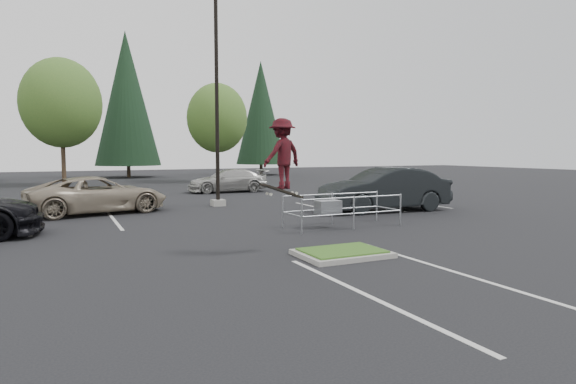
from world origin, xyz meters
name	(u,v)px	position (x,y,z in m)	size (l,w,h in m)	color
ground	(342,256)	(0.00, 0.00, 0.00)	(120.00, 120.00, 0.00)	black
grass_median	(342,253)	(0.00, 0.00, 0.08)	(2.20, 1.60, 0.16)	gray
stall_lines	(218,226)	(-1.35, 6.02, 0.00)	(22.62, 17.60, 0.01)	silver
light_pole	(217,110)	(0.50, 12.00, 4.56)	(0.70, 0.60, 10.12)	gray
decid_b	(61,106)	(-6.01, 30.53, 6.04)	(5.89, 5.89, 9.64)	#38281C
decid_c	(217,120)	(5.99, 29.83, 5.25)	(5.12, 5.12, 8.38)	#38281C
conif_b	(127,99)	(0.00, 40.50, 7.85)	(6.38, 6.38, 14.50)	#38281C
conif_c	(261,113)	(14.00, 39.50, 6.85)	(5.50, 5.50, 12.50)	#38281C
cart_corral	(331,207)	(2.05, 3.99, 0.71)	(4.00, 1.48, 1.13)	#929599
skateboarder	(282,154)	(-1.20, 1.00, 2.54)	(1.31, 1.01, 2.05)	black
car_l_tan	(97,195)	(-4.91, 11.50, 0.78)	(2.59, 5.62, 1.56)	gray
car_r_charc	(384,189)	(6.50, 7.00, 0.95)	(2.02, 5.78, 1.90)	black
car_r_black	(386,185)	(10.00, 11.50, 0.74)	(1.75, 4.34, 1.48)	black
car_far_silver	(228,181)	(3.43, 19.31, 0.74)	(2.07, 5.08, 1.47)	#B4B3AE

